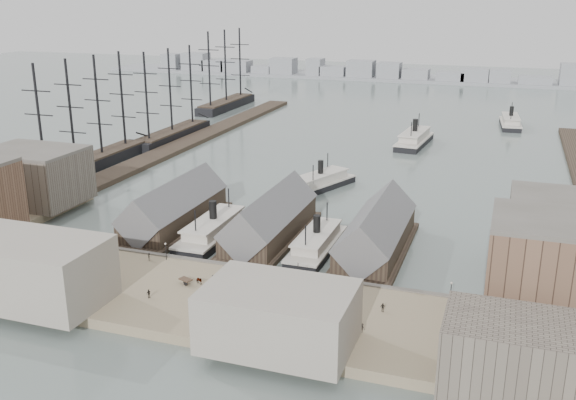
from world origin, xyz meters
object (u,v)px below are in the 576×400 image
at_px(horse_cart_left, 56,252).
at_px(horse_cart_center, 194,280).
at_px(horse_cart_right, 319,324).
at_px(tram, 527,323).
at_px(ferry_docked_west, 214,230).

bearing_deg(horse_cart_left, horse_cart_center, -64.77).
distance_m(horse_cart_left, horse_cart_right, 64.83).
distance_m(horse_cart_center, horse_cart_right, 29.85).
xyz_separation_m(tram, horse_cart_center, (-61.90, -1.05, -1.19)).
bearing_deg(horse_cart_left, horse_cart_right, -70.53).
height_order(ferry_docked_west, horse_cart_right, ferry_docked_west).
relative_size(horse_cart_left, horse_cart_right, 1.03).
xyz_separation_m(ferry_docked_west, horse_cart_left, (-25.85, -25.41, 0.44)).
bearing_deg(horse_cart_center, tram, -68.84).
relative_size(ferry_docked_west, tram, 2.59).
bearing_deg(tram, horse_cart_right, -168.75).
xyz_separation_m(ferry_docked_west, horse_cart_center, (9.39, -28.49, 0.39)).
bearing_deg(tram, ferry_docked_west, 153.45).
height_order(horse_cart_left, horse_cart_center, horse_cart_left).
relative_size(horse_cart_center, horse_cart_right, 1.06).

